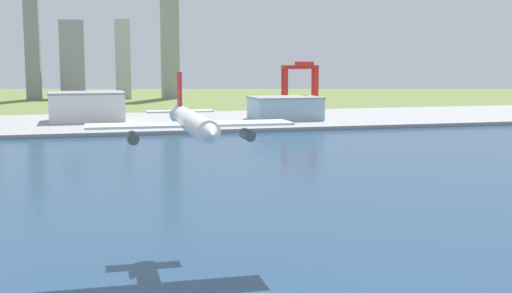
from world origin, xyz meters
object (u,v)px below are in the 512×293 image
(airplane_landing, at_px, (192,123))
(warehouse_annex, at_px, (285,108))
(port_crane_red, at_px, (300,76))
(warehouse_main, at_px, (87,106))

(airplane_landing, xyz_separation_m, warehouse_annex, (114.43, 301.98, -19.81))
(port_crane_red, bearing_deg, warehouse_main, -172.21)
(airplane_landing, distance_m, port_crane_red, 373.53)
(airplane_landing, relative_size, warehouse_annex, 0.99)
(airplane_landing, xyz_separation_m, port_crane_red, (140.38, 346.15, 0.68))
(warehouse_main, bearing_deg, airplane_landing, -87.02)
(warehouse_main, height_order, warehouse_annex, warehouse_main)
(port_crane_red, xyz_separation_m, warehouse_annex, (-25.94, -44.17, -20.49))
(port_crane_red, height_order, warehouse_main, port_crane_red)
(airplane_landing, relative_size, port_crane_red, 1.17)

